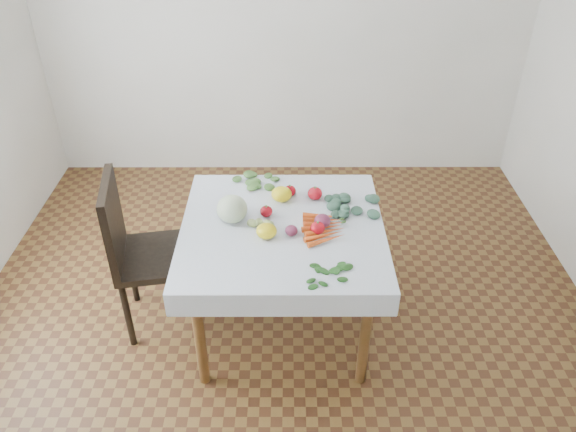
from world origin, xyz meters
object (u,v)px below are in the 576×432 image
Objects in this scene: carrot_bunch at (325,228)px; heirloom_back at (282,194)px; chair at (138,246)px; cabbage at (232,209)px; table at (283,241)px.

heirloom_back is at bearing 128.25° from carrot_bunch.
cabbage is (0.56, 0.01, 0.25)m from chair.
chair is 3.27× the size of carrot_bunch.
table is 8.21× the size of heirloom_back.
chair reaches higher than cabbage.
carrot_bunch reaches higher than table.
cabbage is at bearing -142.58° from heirloom_back.
cabbage reaches higher than heirloom_back.
heirloom_back reaches higher than carrot_bunch.
chair is at bearing -179.08° from cabbage.
chair reaches higher than heirloom_back.
carrot_bunch is (1.07, -0.09, 0.19)m from chair.
heirloom_back is (0.83, 0.22, 0.22)m from chair.
chair is 0.89m from heirloom_back.
table is 0.30m from heirloom_back.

